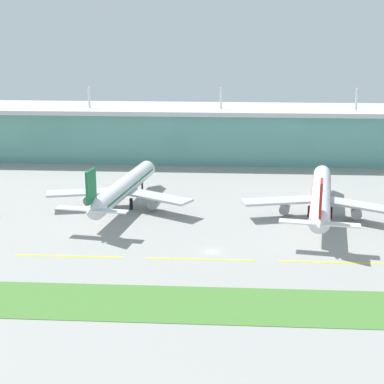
% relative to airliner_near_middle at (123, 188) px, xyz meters
% --- Properties ---
extents(ground_plane, '(600.00, 600.00, 0.00)m').
position_rel_airliner_near_middle_xyz_m(ground_plane, '(30.21, -37.94, -6.45)').
color(ground_plane, gray).
extents(terminal_building, '(288.00, 34.00, 31.77)m').
position_rel_airliner_near_middle_xyz_m(terminal_building, '(30.21, 75.08, 5.14)').
color(terminal_building, '#5B9E93').
rests_on(terminal_building, ground).
extents(airliner_near_middle, '(48.24, 63.32, 18.90)m').
position_rel_airliner_near_middle_xyz_m(airliner_near_middle, '(0.00, 0.00, 0.00)').
color(airliner_near_middle, silver).
rests_on(airliner_near_middle, ground).
extents(airliner_far_middle, '(48.25, 67.82, 18.90)m').
position_rel_airliner_near_middle_xyz_m(airliner_far_middle, '(62.49, -5.75, 0.01)').
color(airliner_far_middle, white).
rests_on(airliner_far_middle, ground).
extents(taxiway_stripe_mid_west, '(28.00, 0.70, 0.04)m').
position_rel_airliner_near_middle_xyz_m(taxiway_stripe_mid_west, '(-6.79, -43.74, -6.43)').
color(taxiway_stripe_mid_west, yellow).
rests_on(taxiway_stripe_mid_west, ground).
extents(taxiway_stripe_centre, '(28.00, 0.70, 0.04)m').
position_rel_airliner_near_middle_xyz_m(taxiway_stripe_centre, '(27.21, -43.74, -6.43)').
color(taxiway_stripe_centre, yellow).
rests_on(taxiway_stripe_centre, ground).
extents(taxiway_stripe_mid_east, '(28.00, 0.70, 0.04)m').
position_rel_airliner_near_middle_xyz_m(taxiway_stripe_mid_east, '(61.21, -43.74, -6.43)').
color(taxiway_stripe_mid_east, yellow).
rests_on(taxiway_stripe_mid_east, ground).
extents(grass_verge, '(300.00, 18.00, 0.10)m').
position_rel_airliner_near_middle_xyz_m(grass_verge, '(30.21, -69.62, -6.40)').
color(grass_verge, '#477A33').
rests_on(grass_verge, ground).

